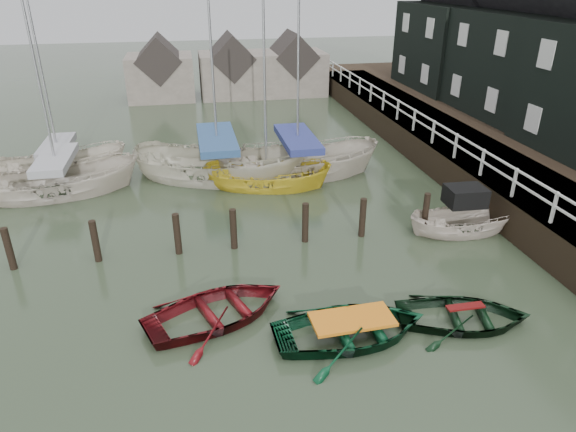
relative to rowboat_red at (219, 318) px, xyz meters
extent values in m
plane|color=#283320|center=(2.00, 0.74, 0.00)|extent=(120.00, 120.00, 0.00)
cube|color=black|center=(11.50, 10.74, 1.40)|extent=(3.00, 32.00, 0.20)
cube|color=silver|center=(10.00, 10.74, 2.45)|extent=(0.06, 32.00, 0.06)
cube|color=silver|center=(10.00, 10.74, 2.05)|extent=(0.06, 32.00, 0.06)
cube|color=black|center=(17.00, 10.74, 0.00)|extent=(14.00, 38.00, 1.50)
cube|color=black|center=(17.00, 12.74, 4.00)|extent=(6.00, 7.00, 5.00)
cube|color=black|center=(17.00, 19.74, 4.00)|extent=(6.40, 7.00, 5.00)
cylinder|color=black|center=(-6.00, 3.74, 0.50)|extent=(0.22, 0.22, 1.80)
cylinder|color=black|center=(-3.50, 3.74, 0.50)|extent=(0.22, 0.22, 1.80)
cylinder|color=black|center=(-1.00, 3.74, 0.50)|extent=(0.22, 0.22, 1.80)
cylinder|color=black|center=(0.80, 3.74, 0.50)|extent=(0.22, 0.22, 1.80)
cylinder|color=black|center=(3.20, 3.74, 0.50)|extent=(0.22, 0.22, 1.80)
cylinder|color=black|center=(5.20, 3.74, 0.50)|extent=(0.22, 0.22, 1.80)
cylinder|color=black|center=(7.50, 3.74, 0.50)|extent=(0.22, 0.22, 1.80)
cube|color=#665B51|center=(-2.00, 26.74, 1.50)|extent=(4.50, 4.00, 3.00)
cube|color=#282321|center=(-2.00, 26.74, 2.80)|extent=(3.18, 4.08, 3.18)
cube|color=#665B51|center=(3.00, 26.74, 1.50)|extent=(4.50, 4.00, 3.00)
cube|color=#282321|center=(3.00, 26.74, 2.80)|extent=(3.18, 4.08, 3.18)
cube|color=#665B51|center=(7.50, 26.74, 1.50)|extent=(4.50, 4.00, 3.00)
cube|color=#282321|center=(7.50, 26.74, 2.80)|extent=(3.18, 4.08, 3.18)
imported|color=#520B0F|center=(0.00, 0.00, 0.00)|extent=(4.60, 3.95, 0.80)
imported|color=#08321B|center=(3.20, -1.43, 0.00)|extent=(4.03, 2.95, 0.81)
imported|color=black|center=(6.23, -1.42, 0.00)|extent=(3.91, 3.18, 0.71)
imported|color=beige|center=(8.80, 3.34, 0.00)|extent=(4.04, 1.67, 1.54)
cube|color=black|center=(8.80, 3.54, 1.29)|extent=(1.34, 1.06, 0.65)
imported|color=beige|center=(-5.73, 9.74, 0.00)|extent=(6.59, 3.29, 2.43)
cylinder|color=#B2B2B7|center=(-5.73, 9.74, 5.55)|extent=(0.10, 0.10, 8.42)
cube|color=#94949A|center=(-5.73, 9.74, 1.46)|extent=(3.62, 1.76, 0.30)
imported|color=beige|center=(0.78, 10.22, 0.00)|extent=(8.36, 5.58, 3.02)
cylinder|color=#B2B2B7|center=(0.78, 10.22, 6.48)|extent=(0.10, 0.10, 9.63)
cube|color=navy|center=(0.78, 10.22, 1.78)|extent=(4.58, 3.02, 0.30)
imported|color=gold|center=(2.70, 8.88, 0.00)|extent=(5.79, 3.49, 2.10)
cylinder|color=#B2B2B7|center=(2.70, 8.88, 5.22)|extent=(0.10, 0.10, 8.12)
imported|color=#BFB4A3|center=(4.28, 9.99, 0.00)|extent=(7.43, 3.28, 2.79)
cylinder|color=#B2B2B7|center=(4.28, 9.99, 6.78)|extent=(0.10, 0.10, 10.48)
cube|color=navy|center=(4.28, 9.99, 1.66)|extent=(4.08, 1.76, 0.30)
imported|color=beige|center=(-6.13, 12.02, 0.00)|extent=(6.04, 3.14, 2.22)
cylinder|color=#B2B2B7|center=(-6.13, 12.02, 5.27)|extent=(0.10, 0.10, 8.10)
cube|color=gray|center=(-6.13, 12.02, 1.34)|extent=(3.31, 1.69, 0.30)
camera|label=1|loc=(-0.34, -11.19, 8.29)|focal=32.00mm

